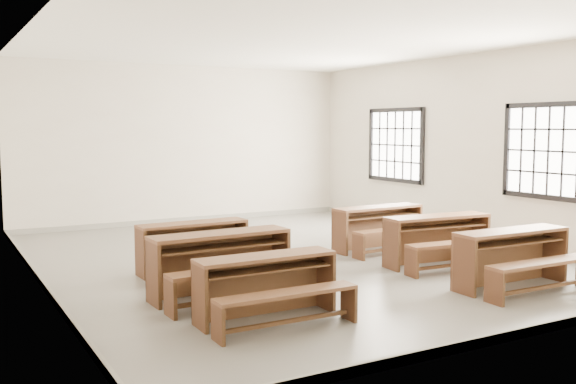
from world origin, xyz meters
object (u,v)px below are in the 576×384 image
desk_set_1 (222,260)px  desk_set_3 (514,254)px  desk_set_0 (268,283)px  desk_set_5 (380,225)px  desk_set_4 (439,237)px  desk_set_2 (194,243)px

desk_set_1 → desk_set_3: (3.27, -1.36, -0.02)m
desk_set_0 → desk_set_5: desk_set_5 is taller
desk_set_3 → desk_set_5: (0.06, 2.74, -0.01)m
desk_set_4 → desk_set_5: size_ratio=1.04×
desk_set_4 → desk_set_2: bearing=162.5°
desk_set_5 → desk_set_2: bearing=178.1°
desk_set_2 → desk_set_4: desk_set_4 is taller
desk_set_1 → desk_set_2: 1.37m
desk_set_3 → desk_set_1: bearing=158.6°
desk_set_4 → desk_set_0: bearing=-156.7°
desk_set_2 → desk_set_3: bearing=-43.2°
desk_set_0 → desk_set_1: desk_set_1 is taller
desk_set_2 → desk_set_5: size_ratio=0.97×
desk_set_5 → desk_set_1: bearing=-159.8°
desk_set_0 → desk_set_1: 1.05m
desk_set_1 → desk_set_5: size_ratio=1.07×
desk_set_0 → desk_set_1: bearing=92.7°
desk_set_4 → desk_set_5: (-0.02, 1.34, -0.01)m
desk_set_2 → desk_set_4: size_ratio=0.93×
desk_set_1 → desk_set_3: size_ratio=1.06×
desk_set_1 → desk_set_3: 3.54m
desk_set_1 → desk_set_4: bearing=-1.2°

